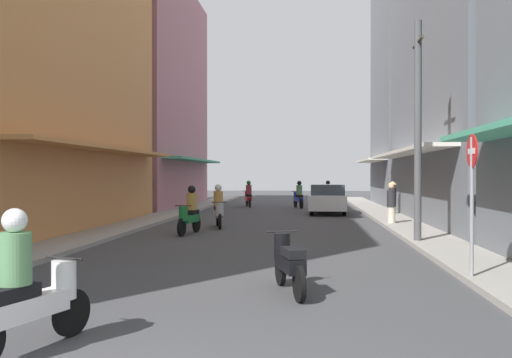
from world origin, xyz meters
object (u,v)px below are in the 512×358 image
(motorbike_green, at_px, (190,212))
(motorbike_black, at_px, (288,262))
(motorbike_red, at_px, (248,195))
(motorbike_silver, at_px, (219,208))
(pedestrian_foreground, at_px, (391,205))
(utility_pole, at_px, (418,130))
(motorbike_white, at_px, (28,288))
(motorbike_blue, at_px, (298,196))
(parked_car, at_px, (328,199))
(pedestrian_midway, at_px, (393,196))
(street_sign_no_entry, at_px, (472,187))
(motorbike_orange, at_px, (329,195))

(motorbike_green, height_order, motorbike_black, motorbike_green)
(motorbike_red, bearing_deg, motorbike_silver, -88.54)
(motorbike_black, height_order, pedestrian_foreground, pedestrian_foreground)
(utility_pole, bearing_deg, motorbike_white, -122.63)
(motorbike_blue, relative_size, motorbike_silver, 0.99)
(parked_car, distance_m, pedestrian_midway, 3.17)
(pedestrian_midway, bearing_deg, pedestrian_foreground, -99.42)
(parked_car, height_order, pedestrian_foreground, pedestrian_foreground)
(motorbike_red, distance_m, motorbike_black, 22.70)
(parked_car, relative_size, street_sign_no_entry, 1.58)
(motorbike_black, relative_size, parked_car, 0.42)
(motorbike_white, bearing_deg, motorbike_blue, 84.41)
(motorbike_blue, distance_m, motorbike_green, 14.08)
(motorbike_orange, relative_size, street_sign_no_entry, 0.66)
(motorbike_green, distance_m, motorbike_orange, 16.10)
(motorbike_red, height_order, pedestrian_foreground, pedestrian_foreground)
(motorbike_black, height_order, pedestrian_midway, pedestrian_midway)
(street_sign_no_entry, bearing_deg, motorbike_blue, 99.51)
(pedestrian_foreground, bearing_deg, motorbike_blue, 109.48)
(motorbike_red, relative_size, street_sign_no_entry, 0.67)
(parked_car, height_order, pedestrian_midway, pedestrian_midway)
(motorbike_silver, distance_m, motorbike_black, 10.68)
(pedestrian_midway, bearing_deg, utility_pole, -95.12)
(motorbike_blue, distance_m, street_sign_no_entry, 21.03)
(motorbike_green, xyz_separation_m, motorbike_white, (0.82, -11.30, 0.00))
(motorbike_green, relative_size, utility_pole, 0.29)
(pedestrian_foreground, bearing_deg, parked_car, 109.43)
(motorbike_blue, xyz_separation_m, street_sign_no_entry, (3.47, -20.72, 1.01))
(motorbike_red, xyz_separation_m, pedestrian_foreground, (6.67, -11.05, 0.09))
(pedestrian_midway, distance_m, utility_pole, 10.31)
(motorbike_green, height_order, motorbike_silver, same)
(pedestrian_midway, bearing_deg, parked_car, 157.38)
(motorbike_orange, distance_m, pedestrian_midway, 7.65)
(motorbike_silver, distance_m, utility_pole, 7.86)
(motorbike_silver, bearing_deg, motorbike_red, 91.46)
(parked_car, bearing_deg, pedestrian_midway, -22.62)
(motorbike_green, height_order, motorbike_white, same)
(pedestrian_midway, relative_size, street_sign_no_entry, 0.62)
(motorbike_blue, distance_m, motorbike_black, 21.80)
(motorbike_red, distance_m, motorbike_silver, 12.20)
(motorbike_silver, height_order, utility_pole, utility_pole)
(motorbike_black, bearing_deg, motorbike_blue, 90.64)
(motorbike_white, height_order, pedestrian_foreground, pedestrian_foreground)
(motorbike_blue, height_order, motorbike_white, same)
(motorbike_green, bearing_deg, motorbike_white, -85.84)
(motorbike_blue, bearing_deg, parked_car, -70.46)
(motorbike_blue, relative_size, pedestrian_foreground, 1.10)
(street_sign_no_entry, bearing_deg, utility_pole, 88.88)
(motorbike_orange, bearing_deg, motorbike_silver, -108.90)
(motorbike_green, height_order, motorbike_orange, same)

